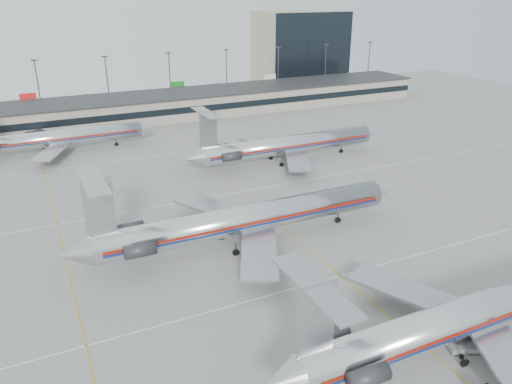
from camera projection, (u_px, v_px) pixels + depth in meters
ground at (394, 321)px, 52.66m from camera, size 260.00×260.00×0.00m
apron_markings at (340, 276)px, 61.01m from camera, size 160.00×0.15×0.02m
terminal at (153, 107)px, 133.27m from camera, size 162.00×17.00×6.25m
light_mast_row at (139, 78)px, 142.92m from camera, size 163.60×0.40×15.28m
distant_building at (299, 48)px, 179.43m from camera, size 30.00×20.00×25.00m
jet_foreground at (466, 316)px, 47.92m from camera, size 45.68×26.90×11.96m
jet_second_row at (243, 219)px, 67.26m from camera, size 48.76×28.71×12.76m
jet_third_row at (285, 145)px, 99.69m from camera, size 43.82×26.96×11.98m
jet_back_row at (53, 138)px, 104.74m from camera, size 41.43×25.48×11.33m
belt_loader at (468, 346)px, 48.16m from camera, size 4.27×2.43×2.19m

